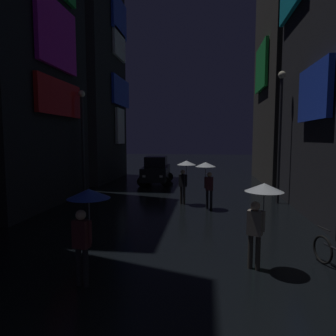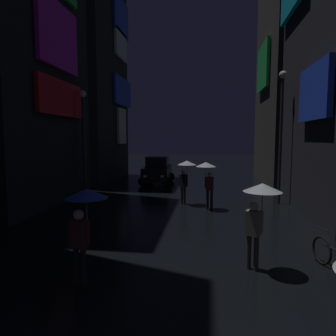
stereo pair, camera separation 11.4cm
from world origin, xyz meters
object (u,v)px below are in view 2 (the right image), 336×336
at_px(pedestrian_midstreet_centre_clear, 207,172).
at_px(streetlamp_left_far, 84,132).
at_px(car_distant, 157,170).
at_px(pedestrian_foreground_left_clear, 259,202).
at_px(pedestrian_foreground_right_blue, 84,210).
at_px(streetlamp_right_far, 281,123).
at_px(pedestrian_far_right_clear, 186,170).

height_order(pedestrian_midstreet_centre_clear, streetlamp_left_far, streetlamp_left_far).
bearing_deg(car_distant, pedestrian_foreground_left_clear, -70.55).
bearing_deg(pedestrian_foreground_left_clear, pedestrian_foreground_right_blue, -161.14).
height_order(pedestrian_foreground_left_clear, streetlamp_left_far, streetlamp_left_far).
bearing_deg(pedestrian_foreground_right_blue, streetlamp_right_far, 56.69).
relative_size(pedestrian_foreground_left_clear, streetlamp_left_far, 0.37).
bearing_deg(pedestrian_far_right_clear, pedestrian_foreground_left_clear, -72.03).
relative_size(pedestrian_far_right_clear, car_distant, 0.50).
bearing_deg(pedestrian_far_right_clear, pedestrian_foreground_right_blue, -100.29).
distance_m(pedestrian_midstreet_centre_clear, pedestrian_foreground_right_blue, 7.92).
height_order(pedestrian_foreground_right_blue, streetlamp_left_far, streetlamp_left_far).
relative_size(pedestrian_foreground_left_clear, pedestrian_far_right_clear, 1.00).
bearing_deg(pedestrian_foreground_right_blue, streetlamp_left_far, 113.18).
height_order(pedestrian_foreground_left_clear, car_distant, pedestrian_foreground_left_clear).
bearing_deg(pedestrian_foreground_left_clear, streetlamp_left_far, 134.12).
xyz_separation_m(pedestrian_midstreet_centre_clear, pedestrian_foreground_left_clear, (1.26, -6.21, 0.00)).
relative_size(pedestrian_foreground_left_clear, car_distant, 0.50).
relative_size(car_distant, streetlamp_left_far, 0.74).
bearing_deg(car_distant, streetlamp_left_far, -118.82).
relative_size(pedestrian_foreground_left_clear, streetlamp_right_far, 0.33).
bearing_deg(streetlamp_left_far, car_distant, 61.18).
distance_m(pedestrian_midstreet_centre_clear, streetlamp_left_far, 7.02).
xyz_separation_m(pedestrian_foreground_left_clear, pedestrian_far_right_clear, (-2.28, 7.03, 0.00)).
distance_m(pedestrian_foreground_right_blue, streetlamp_left_far, 10.31).
xyz_separation_m(streetlamp_left_far, streetlamp_right_far, (10.00, -0.18, 0.36)).
height_order(car_distant, streetlamp_right_far, streetlamp_right_far).
bearing_deg(streetlamp_right_far, streetlamp_left_far, 178.99).
distance_m(pedestrian_midstreet_centre_clear, streetlamp_right_far, 4.44).
bearing_deg(streetlamp_right_far, pedestrian_far_right_clear, -169.64).
bearing_deg(pedestrian_foreground_left_clear, pedestrian_midstreet_centre_clear, 101.47).
bearing_deg(pedestrian_midstreet_centre_clear, streetlamp_right_far, 25.26).
xyz_separation_m(pedestrian_far_right_clear, streetlamp_right_far, (4.50, 0.82, 2.22)).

